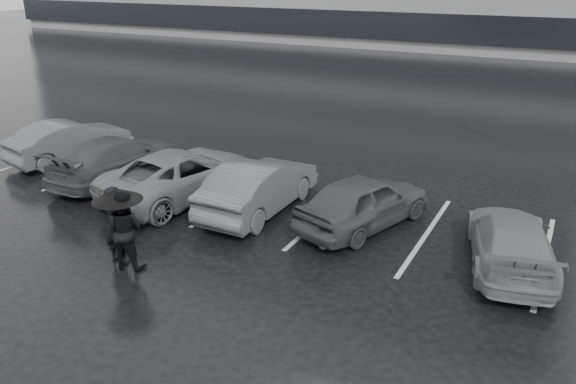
% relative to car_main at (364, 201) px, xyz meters
% --- Properties ---
extents(ground, '(160.00, 160.00, 0.00)m').
position_rel_car_main_xyz_m(ground, '(-1.77, -2.23, -0.70)').
color(ground, black).
rests_on(ground, ground).
extents(car_main, '(2.87, 4.44, 1.41)m').
position_rel_car_main_xyz_m(car_main, '(0.00, 0.00, 0.00)').
color(car_main, black).
rests_on(car_main, ground).
extents(car_west_a, '(1.58, 4.45, 1.46)m').
position_rel_car_main_xyz_m(car_west_a, '(-2.93, -0.38, 0.03)').
color(car_west_a, '#323335').
rests_on(car_west_a, ground).
extents(car_west_b, '(3.22, 5.47, 1.43)m').
position_rel_car_main_xyz_m(car_west_b, '(-5.45, -0.52, 0.01)').
color(car_west_b, '#525255').
rests_on(car_west_b, ground).
extents(car_west_c, '(1.97, 4.80, 1.39)m').
position_rel_car_main_xyz_m(car_west_c, '(-8.27, -0.29, -0.01)').
color(car_west_c, black).
rests_on(car_west_c, ground).
extents(car_west_d, '(2.38, 4.49, 1.41)m').
position_rel_car_main_xyz_m(car_west_d, '(-11.14, 0.40, -0.00)').
color(car_west_d, '#323335').
rests_on(car_west_d, ground).
extents(car_east, '(2.67, 4.51, 1.23)m').
position_rel_car_main_xyz_m(car_east, '(3.69, -0.42, -0.09)').
color(car_east, '#525255').
rests_on(car_east, ground).
extents(pedestrian_left, '(0.71, 0.48, 1.88)m').
position_rel_car_main_xyz_m(pedestrian_left, '(-4.26, -4.48, 0.24)').
color(pedestrian_left, black).
rests_on(pedestrian_left, ground).
extents(pedestrian_right, '(1.03, 0.88, 1.85)m').
position_rel_car_main_xyz_m(pedestrian_right, '(-3.94, -4.56, 0.22)').
color(pedestrian_right, black).
rests_on(pedestrian_right, ground).
extents(umbrella, '(1.12, 1.12, 1.90)m').
position_rel_car_main_xyz_m(umbrella, '(-4.10, -4.49, 1.02)').
color(umbrella, black).
rests_on(umbrella, ground).
extents(stall_stripes, '(19.72, 5.00, 0.00)m').
position_rel_car_main_xyz_m(stall_stripes, '(-2.57, 0.27, -0.70)').
color(stall_stripes, '#B3B3B6').
rests_on(stall_stripes, ground).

